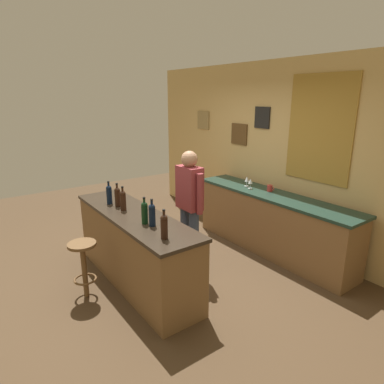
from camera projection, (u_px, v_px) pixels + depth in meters
ground_plane at (164, 272)px, 4.47m from camera, size 10.00×10.00×0.00m
back_wall at (272, 153)px, 5.21m from camera, size 6.00×0.09×2.80m
bar_counter at (135, 248)px, 4.11m from camera, size 2.26×0.60×0.92m
side_counter at (271, 223)px, 4.96m from camera, size 2.70×0.56×0.90m
bartender at (189, 203)px, 4.32m from camera, size 0.52×0.21×1.62m
bar_stool at (83, 261)px, 3.80m from camera, size 0.32×0.32×0.68m
wine_bottle_a at (109, 194)px, 4.30m from camera, size 0.07×0.07×0.31m
wine_bottle_b at (117, 196)px, 4.20m from camera, size 0.07×0.07×0.31m
wine_bottle_c at (123, 200)px, 4.06m from camera, size 0.07×0.07×0.31m
wine_bottle_d at (145, 212)px, 3.63m from camera, size 0.07×0.07×0.31m
wine_bottle_e at (152, 214)px, 3.56m from camera, size 0.07×0.07×0.31m
wine_bottle_f at (164, 226)px, 3.25m from camera, size 0.07×0.07×0.31m
wine_glass_a at (247, 180)px, 5.21m from camera, size 0.07×0.07×0.16m
wine_glass_b at (250, 182)px, 5.09m from camera, size 0.07×0.07×0.16m
coffee_mug at (270, 188)px, 4.96m from camera, size 0.12×0.08×0.09m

